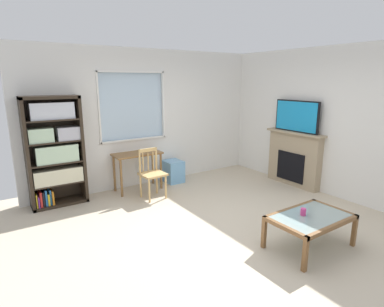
% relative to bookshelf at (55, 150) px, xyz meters
% --- Properties ---
extents(ground, '(5.92, 6.04, 0.02)m').
position_rel_bookshelf_xyz_m(ground, '(1.85, -2.27, -0.97)').
color(ground, beige).
extents(wall_back_with_window, '(4.92, 0.15, 2.70)m').
position_rel_bookshelf_xyz_m(wall_back_with_window, '(1.89, 0.24, 0.36)').
color(wall_back_with_window, silver).
rests_on(wall_back_with_window, ground).
extents(wall_right, '(0.12, 5.24, 2.70)m').
position_rel_bookshelf_xyz_m(wall_right, '(4.37, -2.27, 0.39)').
color(wall_right, silver).
rests_on(wall_right, ground).
extents(bookshelf, '(0.90, 0.38, 1.86)m').
position_rel_bookshelf_xyz_m(bookshelf, '(0.00, 0.00, 0.00)').
color(bookshelf, '#2D2319').
rests_on(bookshelf, ground).
extents(desk_under_window, '(0.92, 0.46, 0.74)m').
position_rel_bookshelf_xyz_m(desk_under_window, '(1.44, -0.11, -0.34)').
color(desk_under_window, brown).
rests_on(desk_under_window, ground).
extents(wooden_chair, '(0.44, 0.42, 0.90)m').
position_rel_bookshelf_xyz_m(wooden_chair, '(1.49, -0.62, -0.49)').
color(wooden_chair, tan).
rests_on(wooden_chair, ground).
extents(plastic_drawer_unit, '(0.35, 0.40, 0.46)m').
position_rel_bookshelf_xyz_m(plastic_drawer_unit, '(2.26, -0.06, -0.73)').
color(plastic_drawer_unit, '#72ADDB').
rests_on(plastic_drawer_unit, ground).
extents(fireplace, '(0.26, 1.27, 1.10)m').
position_rel_bookshelf_xyz_m(fireplace, '(4.22, -1.57, -0.40)').
color(fireplace, tan).
rests_on(fireplace, ground).
extents(tv, '(0.06, 0.99, 0.62)m').
position_rel_bookshelf_xyz_m(tv, '(4.20, -1.57, 0.45)').
color(tv, black).
rests_on(tv, fireplace).
extents(coffee_table, '(1.05, 0.67, 0.43)m').
position_rel_bookshelf_xyz_m(coffee_table, '(2.38, -3.31, -0.58)').
color(coffee_table, '#8C9E99').
rests_on(coffee_table, ground).
extents(sippy_cup, '(0.07, 0.07, 0.09)m').
position_rel_bookshelf_xyz_m(sippy_cup, '(2.31, -3.24, -0.48)').
color(sippy_cup, '#DB3D84').
rests_on(sippy_cup, coffee_table).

